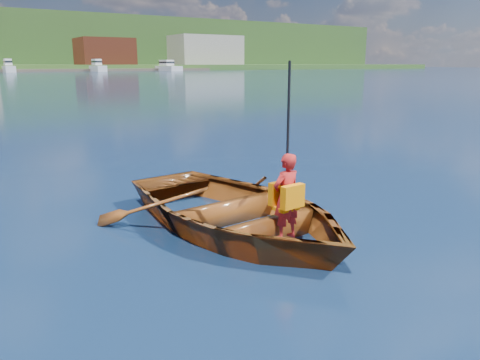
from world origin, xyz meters
The scene contains 3 objects.
ground centered at (0.00, 0.00, 0.00)m, with size 600.00×600.00×0.00m.
rowboat centered at (-0.94, 0.99, 0.29)m, with size 3.51×4.59×0.89m.
child_paddler centered at (-0.69, 0.11, 0.68)m, with size 0.44×0.37×2.28m.
Camera 1 is at (-4.26, -4.50, 2.34)m, focal length 35.00 mm.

